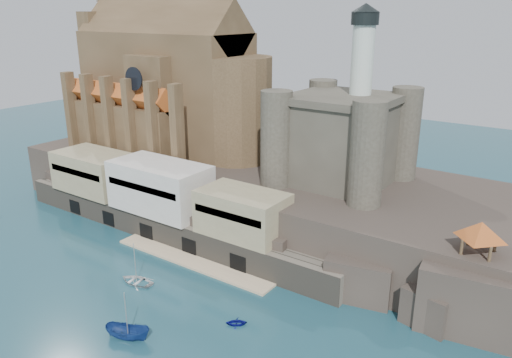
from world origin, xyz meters
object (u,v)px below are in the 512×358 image
Objects in this scene: pavilion at (481,232)px; castle_keep at (342,134)px; church at (171,91)px; boat_2 at (128,338)px.

castle_keep is at bearing 149.82° from pavilion.
castle_keep reaches higher than pavilion.
castle_keep is 4.58× the size of pavilion.
church is 8.02× the size of boat_2.
boat_2 is (-7.32, -42.32, -18.31)m from castle_keep.
church is 7.34× the size of pavilion.
church is 1.60× the size of castle_keep.
church reaches higher than boat_2.
pavilion is at bearing -71.47° from boat_2.
castle_keep is 30.50m from pavilion.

